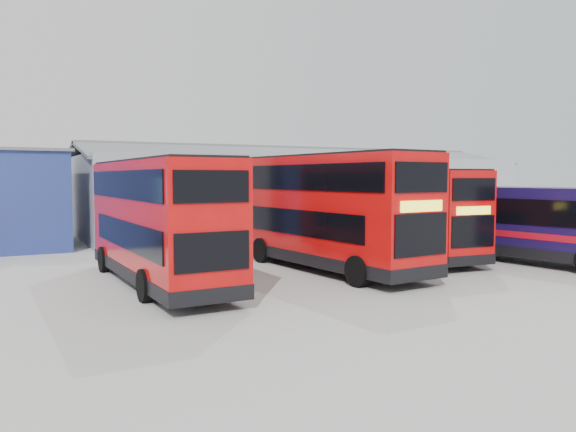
{
  "coord_description": "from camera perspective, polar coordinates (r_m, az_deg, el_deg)",
  "views": [
    {
      "loc": [
        -11.32,
        -15.24,
        3.73
      ],
      "look_at": [
        -0.51,
        5.48,
        2.1
      ],
      "focal_mm": 35.0,
      "sensor_mm": 36.0,
      "label": 1
    }
  ],
  "objects": [
    {
      "name": "double_decker_right",
      "position": [
        26.5,
        11.54,
        0.19
      ],
      "size": [
        3.09,
        9.72,
        4.05
      ],
      "rotation": [
        0.0,
        0.0,
        -0.08
      ],
      "color": "red",
      "rests_on": "ground"
    },
    {
      "name": "double_decker_centre",
      "position": [
        22.75,
        3.47,
        0.37
      ],
      "size": [
        3.61,
        11.11,
        4.62
      ],
      "rotation": [
        0.0,
        0.0,
        0.09
      ],
      "color": "red",
      "rests_on": "ground"
    },
    {
      "name": "double_decker_left",
      "position": [
        19.89,
        -13.07,
        -0.68
      ],
      "size": [
        2.83,
        10.29,
        4.32
      ],
      "rotation": [
        0.0,
        0.0,
        3.17
      ],
      "color": "red",
      "rests_on": "ground"
    },
    {
      "name": "maintenance_shed",
      "position": [
        40.21,
        1.19,
        2.39
      ],
      "size": [
        30.5,
        12.0,
        5.89
      ],
      "color": "#9BA0A9",
      "rests_on": "ground"
    },
    {
      "name": "ground_plane",
      "position": [
        19.35,
        8.95,
        -7.18
      ],
      "size": [
        120.0,
        120.0,
        0.0
      ],
      "primitive_type": "plane",
      "color": "#A4A49E",
      "rests_on": "ground"
    },
    {
      "name": "single_decker_blue",
      "position": [
        26.75,
        23.23,
        -0.84
      ],
      "size": [
        4.35,
        12.33,
        3.28
      ],
      "rotation": [
        0.0,
        0.0,
        3.27
      ],
      "color": "#110D3D",
      "rests_on": "ground"
    }
  ]
}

